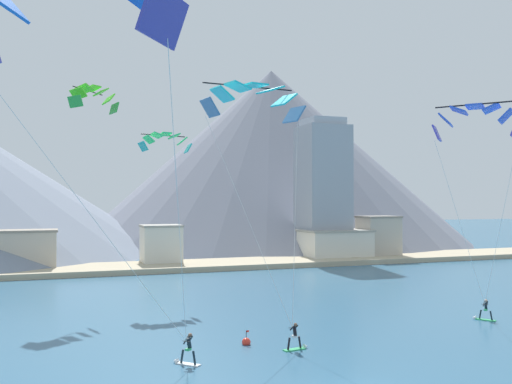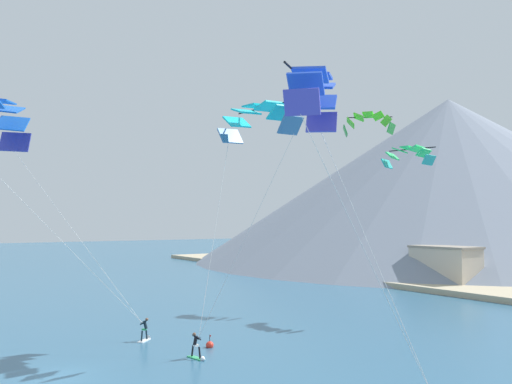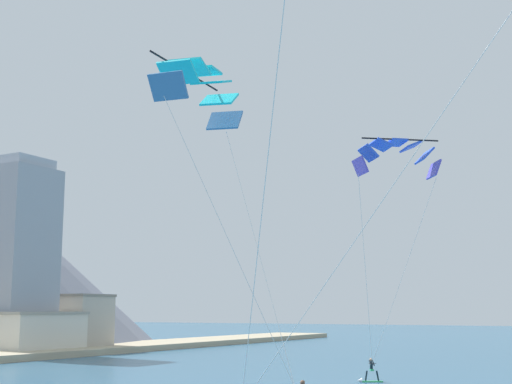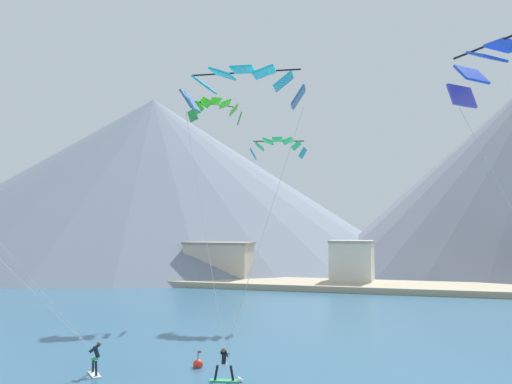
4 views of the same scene
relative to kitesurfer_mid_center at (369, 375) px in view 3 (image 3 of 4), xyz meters
The scene contains 6 objects.
kitesurfer_mid_center is the anchor object (origin of this frame).
parafoil_kite_near_trail 24.00m from the kitesurfer_mid_center, behind, with size 7.68×6.57×16.00m.
parafoil_kite_mid_center 15.30m from the kitesurfer_mid_center, 135.90° to the right, with size 6.29×6.07×14.45m.
shore_building_quay_east 45.52m from the kitesurfer_mid_center, 67.81° to the left, with size 5.86×4.81×6.72m.
shore_building_quay_west 43.72m from the kitesurfer_mid_center, 77.04° to the left, with size 10.33×6.85×4.68m.
highrise_tower 47.00m from the kitesurfer_mid_center, 78.76° to the left, with size 7.00×7.00×21.97m.
Camera 3 is at (-30.16, -6.23, 4.88)m, focal length 50.00 mm.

